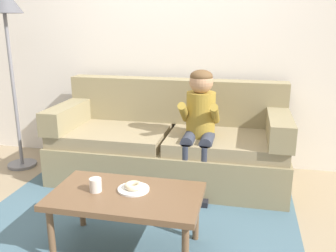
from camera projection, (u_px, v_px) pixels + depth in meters
ground at (138, 219)px, 2.88m from camera, size 10.00×10.00×0.00m
wall_back at (174, 32)px, 3.81m from camera, size 8.00×0.10×2.80m
area_rug at (128, 236)px, 2.64m from camera, size 2.46×2.09×0.01m
couch at (170, 145)px, 3.57m from camera, size 2.21×0.90×0.94m
coffee_table at (126, 200)px, 2.38m from camera, size 0.98×0.56×0.43m
person_child at (199, 120)px, 3.22m from camera, size 0.34×0.58×1.10m
plate at (134, 189)px, 2.41m from camera, size 0.21×0.21×0.01m
donut at (133, 186)px, 2.41m from camera, size 0.17×0.17×0.04m
mug at (96, 185)px, 2.39m from camera, size 0.08×0.08×0.09m
toy_controller at (98, 213)px, 2.93m from camera, size 0.23×0.09×0.05m
floor_lamp at (5, 17)px, 3.52m from camera, size 0.36×0.36×1.84m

